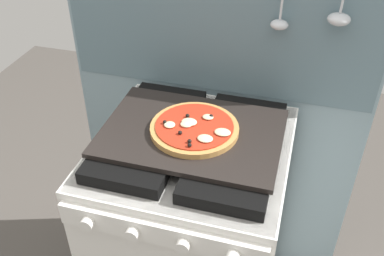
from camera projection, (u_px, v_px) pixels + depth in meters
kitchen_backsplash at (217, 107)px, 1.67m from camera, size 1.10×0.09×1.55m
stove at (192, 233)px, 1.61m from camera, size 0.60×0.64×0.90m
baking_tray at (192, 133)px, 1.34m from camera, size 0.54×0.38×0.02m
pizza_left at (195, 128)px, 1.32m from camera, size 0.27×0.27×0.03m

